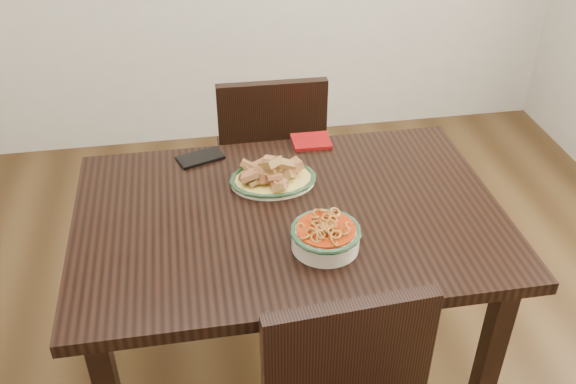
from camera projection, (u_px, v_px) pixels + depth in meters
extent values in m
plane|color=#392512|center=(309.00, 357.00, 2.44)|extent=(3.50, 3.50, 0.00)
cube|color=black|center=(289.00, 217.00, 1.96)|extent=(1.30, 0.86, 0.04)
cube|color=black|center=(488.00, 363.00, 1.97)|extent=(0.06, 0.06, 0.71)
cube|color=black|center=(124.00, 258.00, 2.37)|extent=(0.06, 0.06, 0.71)
cube|color=black|center=(414.00, 226.00, 2.53)|extent=(0.06, 0.06, 0.71)
cube|color=black|center=(268.00, 161.00, 2.79)|extent=(0.43, 0.43, 0.04)
cube|color=black|center=(299.00, 179.00, 3.07)|extent=(0.04, 0.04, 0.41)
cube|color=black|center=(229.00, 185.00, 3.03)|extent=(0.04, 0.04, 0.41)
cube|color=black|center=(312.00, 222.00, 2.80)|extent=(0.04, 0.04, 0.41)
cube|color=black|center=(234.00, 229.00, 2.76)|extent=(0.04, 0.04, 0.41)
cube|color=black|center=(273.00, 134.00, 2.50)|extent=(0.42, 0.05, 0.44)
cube|color=black|center=(348.00, 370.00, 1.55)|extent=(0.42, 0.07, 0.44)
ellipsoid|color=beige|center=(273.00, 181.00, 2.07)|extent=(0.27, 0.20, 0.02)
ellipsoid|color=gold|center=(273.00, 179.00, 2.07)|extent=(0.26, 0.20, 0.01)
torus|color=#17341B|center=(273.00, 179.00, 2.07)|extent=(0.21, 0.21, 0.01)
cylinder|color=beige|center=(325.00, 238.00, 1.79)|extent=(0.19, 0.19, 0.06)
torus|color=#1B3B23|center=(326.00, 231.00, 1.78)|extent=(0.20, 0.20, 0.02)
cylinder|color=#982607|center=(326.00, 230.00, 1.78)|extent=(0.17, 0.17, 0.01)
cube|color=black|center=(200.00, 158.00, 2.19)|extent=(0.17, 0.13, 0.01)
cube|color=maroon|center=(311.00, 141.00, 2.28)|extent=(0.14, 0.11, 0.01)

